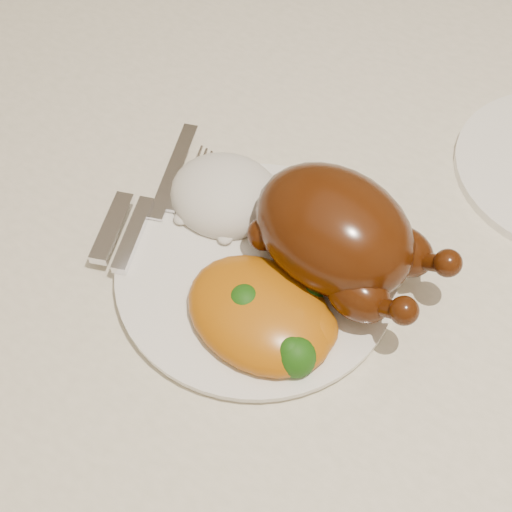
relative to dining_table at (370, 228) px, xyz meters
The scene contains 8 objects.
floor 0.67m from the dining_table, ahead, with size 4.00×4.00×0.00m, color brown.
dining_table is the anchor object (origin of this frame).
tablecloth 0.07m from the dining_table, ahead, with size 1.73×1.03×0.18m.
dinner_plate 0.22m from the dining_table, 98.92° to the right, with size 0.25×0.25×0.01m, color white.
roast_chicken 0.21m from the dining_table, 79.91° to the right, with size 0.19×0.13×0.10m.
rice_mound 0.21m from the dining_table, 125.44° to the right, with size 0.12×0.11×0.06m.
mac_and_cheese 0.26m from the dining_table, 86.78° to the right, with size 0.14×0.11×0.05m.
cutlery 0.28m from the dining_table, 127.80° to the right, with size 0.08×0.19×0.01m.
Camera 1 is at (0.18, -0.48, 1.31)m, focal length 50.00 mm.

